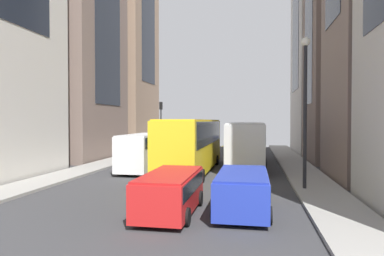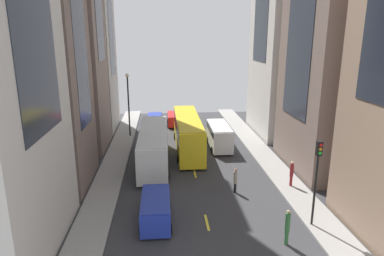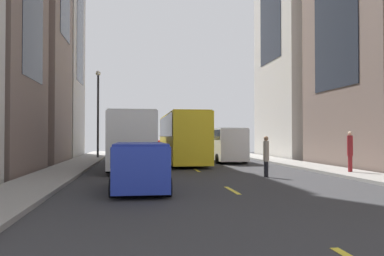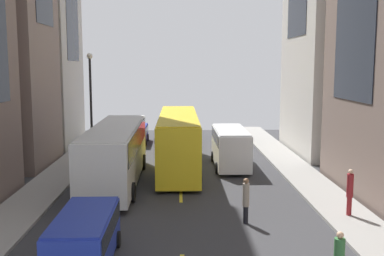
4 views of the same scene
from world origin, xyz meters
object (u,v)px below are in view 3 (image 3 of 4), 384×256
object	(u,v)px
delivery_van_white	(225,142)
car_blue_2	(132,147)
city_bus_white	(133,136)
car_red_0	(159,147)
pedestrian_crossing_mid	(350,150)
streetcar_yellow	(181,134)
car_blue_1	(140,163)
pedestrian_crossing_near	(266,155)

from	to	relation	value
delivery_van_white	car_blue_2	bearing A→B (deg)	126.70
city_bus_white	car_red_0	bearing A→B (deg)	80.12
car_blue_2	pedestrian_crossing_mid	xyz separation A→B (m)	(11.29, -20.22, 0.36)
streetcar_yellow	car_red_0	distance (m)	10.73
car_blue_1	pedestrian_crossing_near	xyz separation A→B (m)	(6.11, 3.90, 0.05)
city_bus_white	delivery_van_white	world-z (taller)	city_bus_white
city_bus_white	car_blue_2	world-z (taller)	city_bus_white
car_red_0	pedestrian_crossing_near	distance (m)	21.79
streetcar_yellow	pedestrian_crossing_mid	bearing A→B (deg)	-53.65
car_red_0	pedestrian_crossing_near	world-z (taller)	pedestrian_crossing_near
pedestrian_crossing_near	car_red_0	bearing A→B (deg)	-168.99
streetcar_yellow	pedestrian_crossing_mid	size ratio (longest dim) A/B	6.09
pedestrian_crossing_mid	streetcar_yellow	bearing A→B (deg)	-85.48
city_bus_white	streetcar_yellow	world-z (taller)	streetcar_yellow
car_blue_1	pedestrian_crossing_near	distance (m)	7.24
car_blue_1	car_blue_2	size ratio (longest dim) A/B	1.01
streetcar_yellow	pedestrian_crossing_mid	distance (m)	12.81
car_blue_1	car_blue_2	xyz separation A→B (m)	(-0.50, 24.64, -0.12)
city_bus_white	delivery_van_white	size ratio (longest dim) A/B	1.94
pedestrian_crossing_near	car_blue_1	bearing A→B (deg)	-56.85
pedestrian_crossing_near	pedestrian_crossing_mid	size ratio (longest dim) A/B	0.96
delivery_van_white	car_blue_2	world-z (taller)	delivery_van_white
delivery_van_white	pedestrian_crossing_mid	world-z (taller)	delivery_van_white
city_bus_white	car_red_0	xyz separation A→B (m)	(2.52, 14.49, -1.09)
car_red_0	streetcar_yellow	bearing A→B (deg)	-84.36
pedestrian_crossing_near	car_blue_2	bearing A→B (deg)	-161.74
pedestrian_crossing_near	pedestrian_crossing_mid	world-z (taller)	pedestrian_crossing_mid
streetcar_yellow	car_blue_1	bearing A→B (deg)	-102.33
delivery_van_white	car_red_0	distance (m)	11.27
pedestrian_crossing_mid	delivery_van_white	bearing A→B (deg)	-100.58
pedestrian_crossing_near	pedestrian_crossing_mid	bearing A→B (deg)	96.97
car_blue_2	pedestrian_crossing_near	xyz separation A→B (m)	(6.61, -20.74, 0.17)
delivery_van_white	pedestrian_crossing_near	bearing A→B (deg)	-92.93
delivery_van_white	car_red_0	xyz separation A→B (m)	(-4.51, 10.31, -0.60)
streetcar_yellow	delivery_van_white	distance (m)	3.52
streetcar_yellow	pedestrian_crossing_near	distance (m)	11.25
car_blue_2	city_bus_white	bearing A→B (deg)	-89.40
car_red_0	car_blue_1	bearing A→B (deg)	-94.89
city_bus_white	car_red_0	world-z (taller)	city_bus_white
city_bus_white	car_blue_2	distance (m)	13.85
car_blue_1	pedestrian_crossing_mid	world-z (taller)	pedestrian_crossing_mid
delivery_van_white	pedestrian_crossing_mid	xyz separation A→B (m)	(4.12, -10.60, -0.24)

